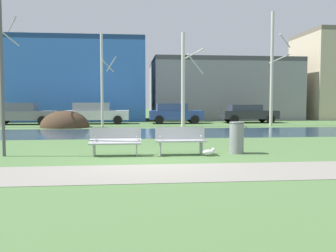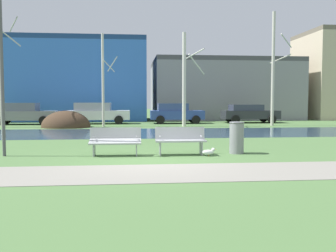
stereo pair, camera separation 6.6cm
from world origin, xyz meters
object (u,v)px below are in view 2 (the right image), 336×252
Objects in this scene: parked_sedan_second_white at (97,113)px; parked_van_nearest_grey at (23,113)px; bench_left at (115,141)px; parked_wagon_fourth_dark at (249,113)px; seagull at (209,152)px; streetlamp at (1,22)px; parked_hatch_third_blue at (176,113)px; bench_right at (181,140)px; trash_bin at (237,137)px.

parked_van_nearest_grey is at bearing -176.96° from parked_sedan_second_white.
parked_wagon_fourth_dark is (9.70, 16.72, 0.29)m from bench_left.
seagull is 0.07× the size of streetlamp.
parked_hatch_third_blue is at bearing 86.59° from seagull.
parked_sedan_second_white is (5.27, 0.28, 0.00)m from parked_van_nearest_grey.
streetlamp is at bearing -76.36° from parked_van_nearest_grey.
bench_right is at bearing -2.50° from streetlamp.
parked_hatch_third_blue reaches higher than parked_wagon_fourth_dark.
streetlamp is 18.08m from parked_hatch_third_blue.
parked_sedan_second_white is (-4.10, 16.54, 0.35)m from bench_right.
parked_sedan_second_white is (-2.04, 16.54, 0.35)m from bench_left.
trash_bin is 17.50m from parked_sedan_second_white.
parked_hatch_third_blue is at bearing -177.32° from parked_wagon_fourth_dark.
bench_left is 3.70× the size of seagull.
bench_right is 0.26× the size of streetlamp.
parked_van_nearest_grey is (-10.20, 16.67, 0.69)m from seagull.
streetlamp is 16.68m from parked_sedan_second_white.
bench_left is 1.00× the size of bench_right.
bench_left is 0.37× the size of parked_wagon_fourth_dark.
parked_hatch_third_blue is at bearing 83.64° from bench_right.
parked_van_nearest_grey is 17.02m from parked_wagon_fourth_dark.
seagull is 0.11× the size of parked_hatch_third_blue.
parked_wagon_fourth_dark is at bearing 1.54° from parked_van_nearest_grey.
parked_sedan_second_white is 1.17× the size of parked_hatch_third_blue.
parked_wagon_fourth_dark reaches higher than bench_right.
streetlamp is (-5.48, 0.24, 3.62)m from bench_right.
trash_bin is 8.15m from streetlamp.
parked_sedan_second_white is at bearing 103.91° from bench_right.
parked_hatch_third_blue is at bearing 90.05° from trash_bin.
bench_right is at bearing -76.09° from parked_sedan_second_white.
seagull is 0.09× the size of parked_van_nearest_grey.
trash_bin is at bearing 26.02° from seagull.
parked_van_nearest_grey is at bearing 124.75° from trash_bin.
bench_right is 18.38m from parked_wagon_fourth_dark.
streetlamp is 16.81m from parked_van_nearest_grey.
bench_right is (2.05, 0.00, 0.00)m from bench_left.
parked_van_nearest_grey is at bearing 114.23° from bench_left.
trash_bin is 1.20m from seagull.
trash_bin is at bearing -89.95° from parked_hatch_third_blue.
streetlamp is 1.34× the size of parked_van_nearest_grey.
seagull is 0.09× the size of parked_sedan_second_white.
parked_hatch_third_blue is at bearing 0.95° from parked_van_nearest_grey.
streetlamp is 1.56× the size of parked_hatch_third_blue.
bench_right is 1.85m from trash_bin.
parked_wagon_fourth_dark reaches higher than trash_bin.
parked_hatch_third_blue is (1.83, 16.44, 0.32)m from bench_right.
bench_left is 2.93m from seagull.
bench_left is at bearing -178.74° from trash_bin.
bench_right is 6.58m from streetlamp.
trash_bin is 0.16× the size of streetlamp.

